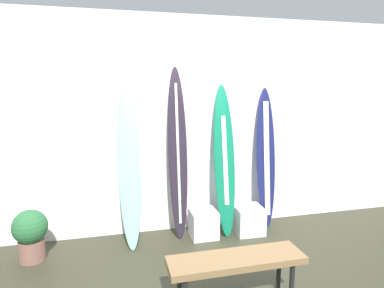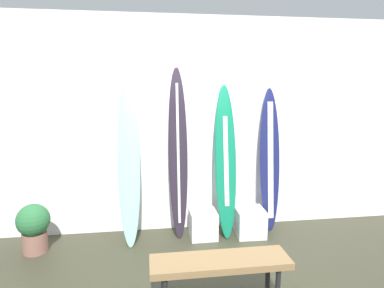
% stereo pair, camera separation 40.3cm
% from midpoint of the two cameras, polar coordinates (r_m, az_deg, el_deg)
% --- Properties ---
extents(ground, '(8.00, 8.00, 0.04)m').
position_cam_midpoint_polar(ground, '(3.66, 4.27, -21.87)').
color(ground, '#343424').
extents(wall_back, '(7.20, 0.20, 2.80)m').
position_cam_midpoint_polar(wall_back, '(4.39, -0.74, 3.33)').
color(wall_back, white).
rests_on(wall_back, ground).
extents(surfboard_seafoam, '(0.27, 0.50, 2.02)m').
position_cam_midpoint_polar(surfboard_seafoam, '(3.98, -13.84, -3.60)').
color(surfboard_seafoam, '#8DD0B3').
rests_on(surfboard_seafoam, ground).
extents(surfboard_charcoal, '(0.24, 0.34, 2.16)m').
position_cam_midpoint_polar(surfboard_charcoal, '(4.09, -5.35, -1.75)').
color(surfboard_charcoal, '#271F2B').
rests_on(surfboard_charcoal, ground).
extents(surfboard_emerald, '(0.29, 0.45, 1.95)m').
position_cam_midpoint_polar(surfboard_emerald, '(4.20, 2.99, -3.09)').
color(surfboard_emerald, '#117250').
rests_on(surfboard_emerald, ground).
extents(surfboard_navy, '(0.27, 0.29, 1.90)m').
position_cam_midpoint_polar(surfboard_navy, '(4.48, 10.34, -2.73)').
color(surfboard_navy, navy).
rests_on(surfboard_navy, ground).
extents(display_block_left, '(0.34, 0.34, 0.35)m').
position_cam_midpoint_polar(display_block_left, '(4.30, -0.75, -13.85)').
color(display_block_left, silver).
rests_on(display_block_left, ground).
extents(display_block_center, '(0.37, 0.37, 0.35)m').
position_cam_midpoint_polar(display_block_center, '(4.44, 7.26, -13.08)').
color(display_block_center, white).
rests_on(display_block_center, ground).
extents(potted_plant, '(0.37, 0.37, 0.58)m').
position_cam_midpoint_polar(potted_plant, '(4.21, -29.07, -13.53)').
color(potted_plant, '#83584B').
rests_on(potted_plant, ground).
extents(bench, '(1.20, 0.33, 0.47)m').
position_cam_midpoint_polar(bench, '(2.99, 3.71, -20.19)').
color(bench, olive).
rests_on(bench, ground).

